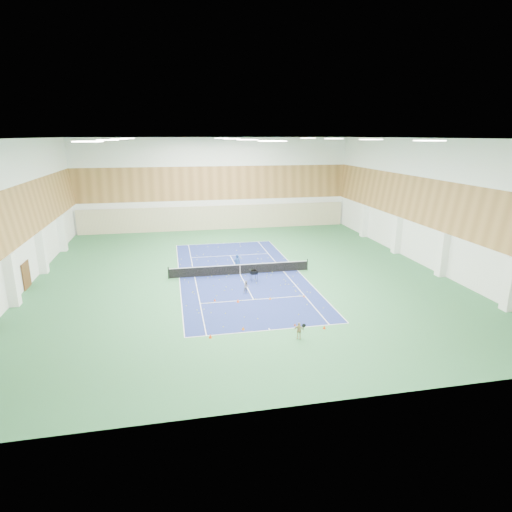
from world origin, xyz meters
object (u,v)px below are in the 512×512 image
Objects in this scene: tennis_net at (240,269)px; coach at (237,263)px; child_apron at (299,331)px; child_court at (246,287)px; ball_cart at (254,276)px.

coach reaches higher than tennis_net.
child_apron is (1.69, -13.97, -0.33)m from coach.
child_apron is (1.50, -13.37, -0.01)m from tennis_net.
coach is 1.61× the size of child_apron.
coach reaches higher than child_court.
coach is at bearing 66.74° from child_court.
child_court is (-0.27, -4.82, -0.03)m from tennis_net.
child_court is (-0.09, -5.42, -0.36)m from coach.
tennis_net is at bearing 64.44° from child_court.
child_apron reaches higher than child_court.
ball_cart is at bearing 44.90° from child_court.
ball_cart is (-0.66, 11.22, -0.04)m from child_apron.
tennis_net is 0.71m from coach.
tennis_net reaches higher than child_court.
tennis_net is 13.46m from child_apron.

